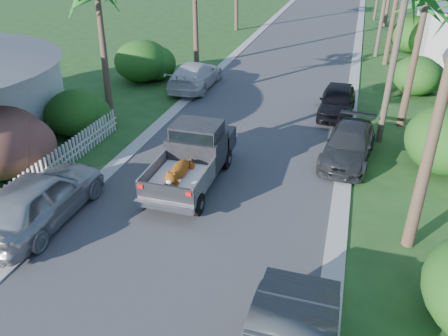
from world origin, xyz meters
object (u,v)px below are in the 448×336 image
(utility_pole_b, at_px, (399,33))
(parked_car_rf, at_px, (337,101))
(pickup_truck, at_px, (195,153))
(parked_car_lf, at_px, (195,75))
(parked_car_ln, at_px, (39,199))
(parked_car_rm, at_px, (349,145))

(utility_pole_b, bearing_deg, parked_car_rf, 127.37)
(pickup_truck, xyz_separation_m, parked_car_rf, (4.57, 7.87, -0.31))
(parked_car_lf, bearing_deg, pickup_truck, 109.13)
(parked_car_rf, relative_size, parked_car_ln, 0.84)
(parked_car_rm, height_order, utility_pole_b, utility_pole_b)
(parked_car_ln, xyz_separation_m, parked_car_lf, (0.14, 13.77, -0.10))
(pickup_truck, distance_m, parked_car_ln, 5.38)
(parked_car_rf, distance_m, utility_pole_b, 5.10)
(pickup_truck, xyz_separation_m, utility_pole_b, (6.57, 5.25, 3.59))
(utility_pole_b, bearing_deg, pickup_truck, -141.34)
(parked_car_rm, xyz_separation_m, utility_pole_b, (1.26, 2.15, 3.96))
(pickup_truck, bearing_deg, parked_car_rf, 59.88)
(parked_car_rf, xyz_separation_m, parked_car_lf, (-8.10, 1.97, 0.03))
(pickup_truck, bearing_deg, parked_car_lf, 109.76)
(pickup_truck, xyz_separation_m, parked_car_rm, (5.31, 3.10, -0.37))
(parked_car_rm, bearing_deg, utility_pole_b, 66.44)
(pickup_truck, distance_m, parked_car_lf, 10.46)
(parked_car_lf, bearing_deg, parked_car_rf, 165.72)
(parked_car_rm, xyz_separation_m, parked_car_rf, (-0.74, 4.77, 0.07))
(parked_car_ln, height_order, utility_pole_b, utility_pole_b)
(utility_pole_b, bearing_deg, parked_car_ln, -138.09)
(pickup_truck, height_order, parked_car_lf, pickup_truck)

